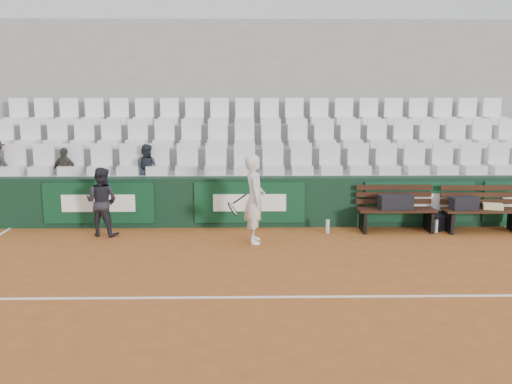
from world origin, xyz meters
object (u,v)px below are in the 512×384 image
Objects in this scene: sports_bag_right at (464,203)px; ball_kid at (102,202)px; sports_bag_ground at (441,222)px; water_bottle_far at (436,226)px; sports_bag_left at (395,202)px; water_bottle_near at (328,226)px; spectator_b at (64,150)px; bench_left at (396,220)px; tennis_player at (254,199)px; bench_right at (481,220)px; spectator_c at (146,148)px.

ball_kid reaches higher than sports_bag_right.
water_bottle_far is (-0.17, -0.26, -0.02)m from sports_bag_ground.
sports_bag_left is 1.41m from water_bottle_near.
spectator_b reaches higher than water_bottle_far.
ball_kid is (-5.67, -0.20, 0.43)m from bench_left.
sports_bag_right is 0.39× the size of ball_kid.
bench_left is 6.89m from spectator_b.
tennis_player is (-2.78, -0.75, 0.58)m from bench_left.
bench_right is 8.52m from spectator_b.
spectator_b reaches higher than bench_right.
bench_left is at bearing 18.43° from sports_bag_left.
sports_bag_right is at bearing -164.24° from ball_kid.
sports_bag_left reaches higher than water_bottle_near.
sports_bag_right is at bearing -2.38° from sports_bag_left.
sports_bag_left reaches higher than sports_bag_ground.
ball_kid is at bearing 147.25° from spectator_b.
spectator_b reaches higher than water_bottle_near.
water_bottle_near is (-1.36, -0.11, -0.09)m from bench_left.
spectator_b is at bearing 15.04° from spectator_c.
sports_bag_ground is (-0.72, 0.21, -0.08)m from bench_right.
water_bottle_far is 6.05m from spectator_c.
water_bottle_near is 0.26× the size of spectator_b.
spectator_c reaches higher than water_bottle_far.
sports_bag_right is 0.32× the size of tennis_player.
sports_bag_ground is 1.95× the size of water_bottle_far.
sports_bag_left is at bearing 178.00° from bench_right.
sports_bag_ground is at bearing 163.53° from bench_right.
bench_left is 0.95m from sports_bag_ground.
water_bottle_far is 0.23× the size of spectator_c.
ball_kid is (-6.60, -0.35, 0.51)m from sports_bag_ground.
water_bottle_far is (2.12, 0.00, -0.01)m from water_bottle_near.
water_bottle_near is (-1.33, -0.11, -0.46)m from sports_bag_left.
water_bottle_near is at bearing 178.20° from spectator_c.
sports_bag_right is at bearing -174.47° from spectator_c.
ball_kid is at bearing 76.42° from spectator_c.
water_bottle_far is at bearing -174.70° from sports_bag_right.
sports_bag_right is 0.48× the size of spectator_c.
ball_kid is (-5.64, -0.19, 0.07)m from sports_bag_left.
sports_bag_right is 1.06× the size of sports_bag_ground.
sports_bag_right reaches higher than bench_left.
spectator_b is (-8.36, 1.06, 1.28)m from bench_right.
spectator_c is at bearing 170.50° from sports_bag_right.
bench_left reaches higher than water_bottle_far.
spectator_b reaches higher than sports_bag_right.
water_bottle_far is (-0.90, -0.05, -0.10)m from bench_right.
sports_bag_left is 6.81m from spectator_b.
sports_bag_ground is at bearing 9.16° from sports_bag_left.
water_bottle_near is at bearing -179.97° from water_bottle_far.
spectator_c reaches higher than sports_bag_left.
spectator_c is (-4.99, 1.00, 0.95)m from sports_bag_left.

